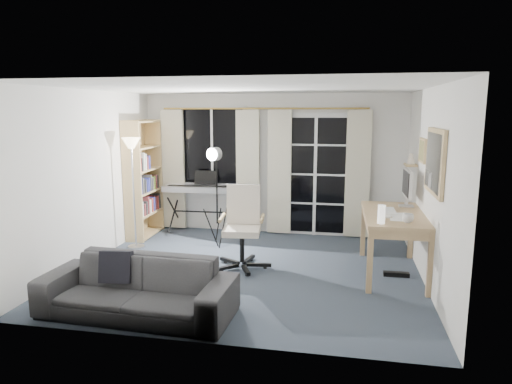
% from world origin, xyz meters
% --- Properties ---
extents(floor, '(4.50, 4.00, 0.02)m').
position_xyz_m(floor, '(0.00, 0.00, -0.01)').
color(floor, '#343F4C').
rests_on(floor, ground).
extents(window, '(1.20, 0.08, 1.40)m').
position_xyz_m(window, '(-1.05, 1.97, 1.50)').
color(window, white).
rests_on(window, floor).
extents(french_door, '(1.32, 0.09, 2.11)m').
position_xyz_m(french_door, '(0.75, 1.97, 1.03)').
color(french_door, white).
rests_on(french_door, floor).
extents(curtains, '(3.60, 0.07, 2.13)m').
position_xyz_m(curtains, '(-0.14, 1.88, 1.09)').
color(curtains, gold).
rests_on(curtains, floor).
extents(bookshelf, '(0.33, 0.92, 1.96)m').
position_xyz_m(bookshelf, '(-2.12, 1.35, 0.93)').
color(bookshelf, tan).
rests_on(bookshelf, floor).
extents(torchiere_lamp, '(0.29, 0.29, 1.71)m').
position_xyz_m(torchiere_lamp, '(-1.94, 0.67, 1.38)').
color(torchiere_lamp, '#B2B2B7').
rests_on(torchiere_lamp, floor).
extents(keyboard_piano, '(1.41, 0.72, 1.02)m').
position_xyz_m(keyboard_piano, '(-1.14, 1.70, 0.77)').
color(keyboard_piano, black).
rests_on(keyboard_piano, floor).
extents(studio_light, '(0.36, 0.36, 1.60)m').
position_xyz_m(studio_light, '(-0.73, 0.97, 1.28)').
color(studio_light, black).
rests_on(studio_light, floor).
extents(office_chair, '(0.76, 0.77, 1.12)m').
position_xyz_m(office_chair, '(-0.11, 0.19, 0.66)').
color(office_chair, black).
rests_on(office_chair, floor).
extents(desk, '(0.78, 1.53, 0.81)m').
position_xyz_m(desk, '(1.88, 0.23, 0.71)').
color(desk, tan).
rests_on(desk, floor).
extents(monitor, '(0.20, 0.59, 0.51)m').
position_xyz_m(monitor, '(2.08, 0.68, 1.12)').
color(monitor, silver).
rests_on(monitor, desk).
extents(desk_clutter, '(0.47, 0.93, 1.03)m').
position_xyz_m(desk_clutter, '(1.81, -0.02, 0.64)').
color(desk_clutter, white).
rests_on(desk_clutter, desk).
extents(mug, '(0.14, 0.11, 0.13)m').
position_xyz_m(mug, '(1.98, -0.27, 0.88)').
color(mug, silver).
rests_on(mug, desk).
extents(wall_mirror, '(0.04, 0.94, 0.74)m').
position_xyz_m(wall_mirror, '(2.22, -0.35, 1.55)').
color(wall_mirror, tan).
rests_on(wall_mirror, floor).
extents(framed_print, '(0.03, 0.42, 0.32)m').
position_xyz_m(framed_print, '(2.23, 0.55, 1.60)').
color(framed_print, tan).
rests_on(framed_print, floor).
extents(wall_shelf, '(0.16, 0.30, 0.18)m').
position_xyz_m(wall_shelf, '(2.16, 1.05, 1.41)').
color(wall_shelf, tan).
rests_on(wall_shelf, floor).
extents(sofa, '(2.05, 0.68, 0.79)m').
position_xyz_m(sofa, '(-0.86, -1.55, 0.40)').
color(sofa, '#2A2A2C').
rests_on(sofa, floor).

